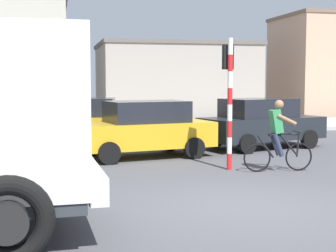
# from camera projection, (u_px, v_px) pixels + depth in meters

# --- Properties ---
(ground_plane) EXTENTS (120.00, 120.00, 0.00)m
(ground_plane) POSITION_uv_depth(u_px,v_px,m) (245.00, 206.00, 8.95)
(ground_plane) COLOR #4C4C51
(sidewalk_far) EXTENTS (80.00, 5.00, 0.16)m
(sidewalk_far) POSITION_uv_depth(u_px,v_px,m) (129.00, 127.00, 23.00)
(sidewalk_far) COLOR #ADADA8
(sidewalk_far) RESTS_ON ground
(cyclist) EXTENTS (1.73, 0.50, 1.72)m
(cyclist) POSITION_uv_depth(u_px,v_px,m) (278.00, 136.00, 12.29)
(cyclist) COLOR black
(cyclist) RESTS_ON ground
(traffic_light_pole) EXTENTS (0.24, 0.43, 3.20)m
(traffic_light_pole) POSITION_uv_depth(u_px,v_px,m) (229.00, 85.00, 12.47)
(traffic_light_pole) COLOR red
(traffic_light_pole) RESTS_ON ground
(car_red_near) EXTENTS (4.23, 2.38, 1.60)m
(car_red_near) POSITION_uv_depth(u_px,v_px,m) (78.00, 122.00, 16.98)
(car_red_near) COLOR gold
(car_red_near) RESTS_ON ground
(car_white_mid) EXTENTS (4.26, 2.47, 1.60)m
(car_white_mid) POSITION_uv_depth(u_px,v_px,m) (143.00, 129.00, 14.56)
(car_white_mid) COLOR gold
(car_white_mid) RESTS_ON ground
(car_far_side) EXTENTS (4.32, 2.76, 1.60)m
(car_far_side) POSITION_uv_depth(u_px,v_px,m) (261.00, 123.00, 16.52)
(car_far_side) COLOR #1E2328
(car_far_side) RESTS_ON ground
(pedestrian_near_kerb) EXTENTS (0.34, 0.22, 1.62)m
(pedestrian_near_kerb) POSITION_uv_depth(u_px,v_px,m) (29.00, 122.00, 16.35)
(pedestrian_near_kerb) COLOR #2D334C
(pedestrian_near_kerb) RESTS_ON ground
(building_mid_block) EXTENTS (8.74, 6.69, 4.28)m
(building_mid_block) POSITION_uv_depth(u_px,v_px,m) (174.00, 81.00, 29.92)
(building_mid_block) COLOR #9E9389
(building_mid_block) RESTS_ON ground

